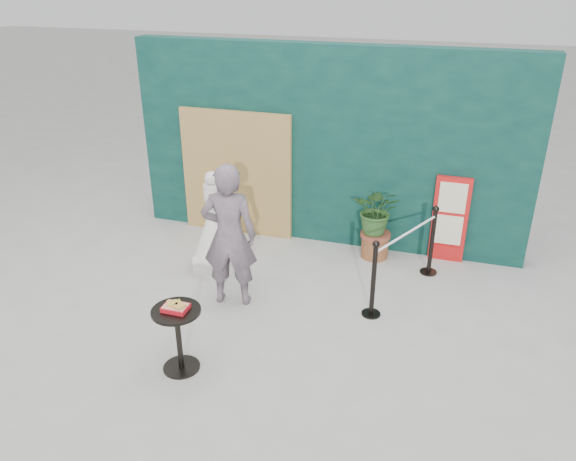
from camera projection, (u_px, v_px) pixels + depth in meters
name	position (u px, v px, depth m)	size (l,w,h in m)	color
ground	(256.00, 354.00, 6.35)	(60.00, 60.00, 0.00)	#ADAAA5
back_wall	(327.00, 147.00, 8.42)	(6.00, 0.30, 3.00)	#092929
bamboo_fence	(236.00, 174.00, 8.83)	(1.80, 0.08, 2.00)	tan
woman	(229.00, 236.00, 6.95)	(0.69, 0.45, 1.88)	slate
menu_board	(450.00, 220.00, 8.10)	(0.50, 0.07, 1.30)	red
statue	(215.00, 232.00, 7.83)	(0.58, 0.58, 1.50)	white
cafe_table	(178.00, 330.00, 5.91)	(0.52, 0.52, 0.75)	black
food_basket	(176.00, 307.00, 5.79)	(0.26, 0.19, 0.11)	red
planter	(377.00, 217.00, 8.18)	(0.66, 0.58, 1.13)	brown
stanchion_barrier	(405.00, 260.00, 7.33)	(0.84, 1.54, 1.03)	black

